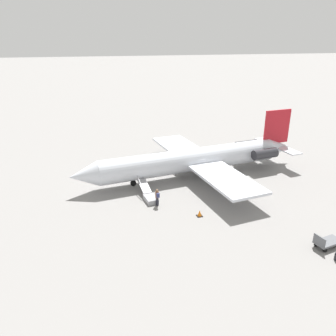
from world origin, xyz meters
The scene contains 6 objects.
ground_plane centered at (0.00, 0.00, 0.00)m, with size 600.00×600.00×0.00m, color gray.
airplane_main centered at (-0.93, -0.09, 2.12)m, with size 28.49×21.41×7.06m.
boarding_stairs centered at (6.17, 4.50, 0.38)m, with size 1.41×4.10×1.74m.
passenger centered at (5.72, 5.94, 1.00)m, with size 0.36×0.55×1.74m.
luggage_cart centered at (-5.25, 16.44, 0.46)m, with size 2.34×1.41×1.22m.
traffic_cone_near_stairs centered at (2.51, 9.07, 0.27)m, with size 0.54×0.54×0.59m.
Camera 1 is at (12.93, 33.66, 15.26)m, focal length 35.00 mm.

